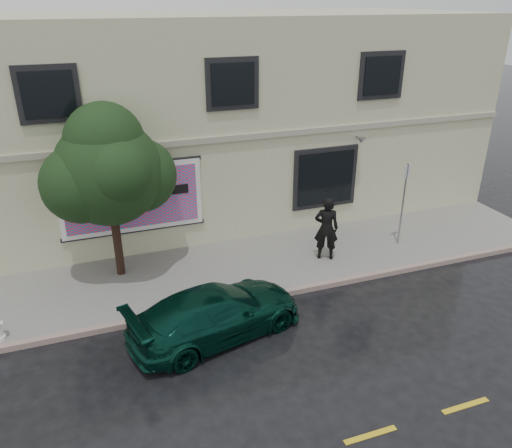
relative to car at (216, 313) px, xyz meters
name	(u,v)px	position (x,y,z in m)	size (l,w,h in m)	color
ground	(295,329)	(1.89, -0.44, -0.63)	(90.00, 90.00, 0.00)	black
sidewalk	(252,265)	(1.89, 2.81, -0.55)	(20.00, 3.50, 0.15)	gray
curb	(273,295)	(1.89, 1.06, -0.55)	(20.00, 0.18, 0.16)	gray
road_marking	(370,435)	(1.89, -3.94, -0.62)	(19.00, 0.12, 0.01)	gold
building	(201,114)	(1.89, 8.56, 2.87)	(20.00, 8.12, 7.00)	beige
billboard	(132,199)	(-1.31, 4.48, 1.43)	(4.30, 0.16, 2.20)	white
car	(216,313)	(0.00, 0.00, 0.00)	(1.90, 4.30, 1.25)	#072F25
pedestrian	(326,228)	(4.11, 2.40, 0.53)	(0.73, 0.48, 2.01)	black
umbrella	(329,186)	(4.11, 2.40, 1.88)	(0.93, 0.93, 0.69)	black
street_tree	(108,172)	(-1.91, 3.55, 2.62)	(2.89, 2.89, 4.55)	#311C16
sign_pole	(404,197)	(6.83, 2.50, 1.14)	(0.32, 0.13, 2.71)	#919299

